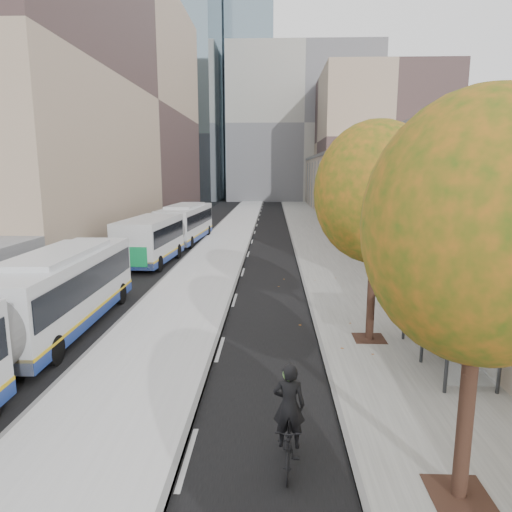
{
  "coord_description": "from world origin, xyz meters",
  "views": [
    {
      "loc": [
        0.12,
        -2.62,
        5.98
      ],
      "look_at": [
        -0.56,
        15.97,
        2.5
      ],
      "focal_mm": 32.0,
      "sensor_mm": 36.0,
      "label": 1
    }
  ],
  "objects_px": {
    "bus_far": "(173,229)",
    "cyclist": "(289,429)",
    "bus_shelter": "(455,298)",
    "distant_car": "(202,224)",
    "bus_near": "(5,323)"
  },
  "relations": [
    {
      "from": "bus_far",
      "to": "cyclist",
      "type": "height_order",
      "value": "bus_far"
    },
    {
      "from": "bus_shelter",
      "to": "distant_car",
      "type": "relative_size",
      "value": 1.2
    },
    {
      "from": "bus_shelter",
      "to": "bus_far",
      "type": "relative_size",
      "value": 0.24
    },
    {
      "from": "bus_far",
      "to": "cyclist",
      "type": "relative_size",
      "value": 8.03
    },
    {
      "from": "bus_near",
      "to": "cyclist",
      "type": "xyz_separation_m",
      "value": [
        8.24,
        -4.14,
        -0.73
      ]
    },
    {
      "from": "bus_far",
      "to": "bus_shelter",
      "type": "bearing_deg",
      "value": -54.44
    },
    {
      "from": "distant_car",
      "to": "cyclist",
      "type": "bearing_deg",
      "value": -85.79
    },
    {
      "from": "bus_shelter",
      "to": "bus_near",
      "type": "xyz_separation_m",
      "value": [
        -13.46,
        -1.02,
        -0.62
      ]
    },
    {
      "from": "bus_shelter",
      "to": "distant_car",
      "type": "bearing_deg",
      "value": 111.25
    },
    {
      "from": "bus_near",
      "to": "bus_far",
      "type": "distance_m",
      "value": 21.71
    },
    {
      "from": "bus_near",
      "to": "cyclist",
      "type": "distance_m",
      "value": 9.25
    },
    {
      "from": "bus_far",
      "to": "cyclist",
      "type": "distance_m",
      "value": 27.06
    },
    {
      "from": "bus_near",
      "to": "bus_far",
      "type": "bearing_deg",
      "value": 88.0
    },
    {
      "from": "bus_far",
      "to": "distant_car",
      "type": "bearing_deg",
      "value": 91.59
    },
    {
      "from": "cyclist",
      "to": "bus_shelter",
      "type": "bearing_deg",
      "value": 48.61
    }
  ]
}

